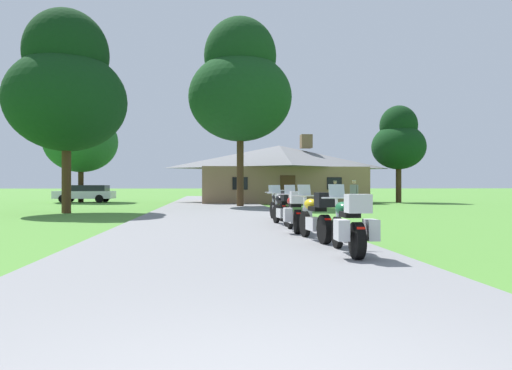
{
  "coord_description": "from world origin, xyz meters",
  "views": [
    {
      "loc": [
        -0.31,
        -2.41,
        1.32
      ],
      "look_at": [
        2.11,
        22.01,
        1.38
      ],
      "focal_mm": 32.93,
      "sensor_mm": 36.0,
      "label": 1
    }
  ],
  "objects_px": {
    "motorcycle_black_fourth_in_row": "(283,208)",
    "motorcycle_yellow_second_in_row": "(316,217)",
    "motorcycle_black_farthest_in_row": "(279,205)",
    "bystander_gray_shirt_beside_signpost": "(354,192)",
    "bystander_olive_shirt_near_lodge": "(335,192)",
    "tree_by_lodge_front": "(240,85)",
    "tree_left_near": "(66,87)",
    "parked_white_suv_far_left": "(85,193)",
    "tree_right_of_lodge": "(399,141)",
    "tree_left_far": "(81,133)",
    "motorcycle_red_third_in_row": "(295,212)",
    "motorcycle_green_nearest_to_camera": "(350,225)"
  },
  "relations": [
    {
      "from": "motorcycle_black_farthest_in_row",
      "to": "bystander_gray_shirt_beside_signpost",
      "type": "xyz_separation_m",
      "value": [
        6.31,
        10.9,
        0.33
      ]
    },
    {
      "from": "motorcycle_red_third_in_row",
      "to": "tree_by_lodge_front",
      "type": "height_order",
      "value": "tree_by_lodge_front"
    },
    {
      "from": "motorcycle_green_nearest_to_camera",
      "to": "bystander_olive_shirt_near_lodge",
      "type": "distance_m",
      "value": 23.29
    },
    {
      "from": "motorcycle_green_nearest_to_camera",
      "to": "tree_right_of_lodge",
      "type": "height_order",
      "value": "tree_right_of_lodge"
    },
    {
      "from": "motorcycle_black_fourth_in_row",
      "to": "parked_white_suv_far_left",
      "type": "xyz_separation_m",
      "value": [
        -12.37,
        24.16,
        0.16
      ]
    },
    {
      "from": "bystander_gray_shirt_beside_signpost",
      "to": "bystander_olive_shirt_near_lodge",
      "type": "bearing_deg",
      "value": -39.0
    },
    {
      "from": "motorcycle_black_fourth_in_row",
      "to": "tree_right_of_lodge",
      "type": "distance_m",
      "value": 25.41
    },
    {
      "from": "motorcycle_green_nearest_to_camera",
      "to": "motorcycle_yellow_second_in_row",
      "type": "xyz_separation_m",
      "value": [
        -0.11,
        2.24,
        0.01
      ]
    },
    {
      "from": "bystander_gray_shirt_beside_signpost",
      "to": "motorcycle_black_farthest_in_row",
      "type": "bearing_deg",
      "value": 101.74
    },
    {
      "from": "bystander_gray_shirt_beside_signpost",
      "to": "tree_right_of_lodge",
      "type": "height_order",
      "value": "tree_right_of_lodge"
    },
    {
      "from": "motorcycle_red_third_in_row",
      "to": "motorcycle_black_fourth_in_row",
      "type": "bearing_deg",
      "value": 90.84
    },
    {
      "from": "motorcycle_yellow_second_in_row",
      "to": "bystander_olive_shirt_near_lodge",
      "type": "xyz_separation_m",
      "value": [
        5.99,
        20.3,
        0.33
      ]
    },
    {
      "from": "motorcycle_black_farthest_in_row",
      "to": "tree_left_far",
      "type": "relative_size",
      "value": 0.22
    },
    {
      "from": "bystander_gray_shirt_beside_signpost",
      "to": "tree_by_lodge_front",
      "type": "height_order",
      "value": "tree_by_lodge_front"
    },
    {
      "from": "motorcycle_black_fourth_in_row",
      "to": "parked_white_suv_far_left",
      "type": "distance_m",
      "value": 27.14
    },
    {
      "from": "bystander_olive_shirt_near_lodge",
      "to": "tree_left_near",
      "type": "distance_m",
      "value": 17.76
    },
    {
      "from": "motorcycle_yellow_second_in_row",
      "to": "bystander_gray_shirt_beside_signpost",
      "type": "height_order",
      "value": "bystander_gray_shirt_beside_signpost"
    },
    {
      "from": "motorcycle_black_farthest_in_row",
      "to": "parked_white_suv_far_left",
      "type": "bearing_deg",
      "value": 113.85
    },
    {
      "from": "motorcycle_green_nearest_to_camera",
      "to": "motorcycle_black_fourth_in_row",
      "type": "height_order",
      "value": "same"
    },
    {
      "from": "motorcycle_black_farthest_in_row",
      "to": "bystander_gray_shirt_beside_signpost",
      "type": "bearing_deg",
      "value": 53.97
    },
    {
      "from": "tree_by_lodge_front",
      "to": "motorcycle_black_fourth_in_row",
      "type": "bearing_deg",
      "value": -88.33
    },
    {
      "from": "bystander_olive_shirt_near_lodge",
      "to": "tree_right_of_lodge",
      "type": "xyz_separation_m",
      "value": [
        6.76,
        5.61,
        4.05
      ]
    },
    {
      "from": "tree_left_far",
      "to": "bystander_olive_shirt_near_lodge",
      "type": "bearing_deg",
      "value": -25.66
    },
    {
      "from": "motorcycle_black_fourth_in_row",
      "to": "tree_right_of_lodge",
      "type": "bearing_deg",
      "value": 52.59
    },
    {
      "from": "motorcycle_red_third_in_row",
      "to": "motorcycle_black_farthest_in_row",
      "type": "height_order",
      "value": "same"
    },
    {
      "from": "motorcycle_red_third_in_row",
      "to": "motorcycle_black_farthest_in_row",
      "type": "distance_m",
      "value": 4.54
    },
    {
      "from": "tree_left_near",
      "to": "parked_white_suv_far_left",
      "type": "height_order",
      "value": "tree_left_near"
    },
    {
      "from": "tree_right_of_lodge",
      "to": "parked_white_suv_far_left",
      "type": "xyz_separation_m",
      "value": [
        -25.19,
        2.66,
        -4.22
      ]
    },
    {
      "from": "motorcycle_yellow_second_in_row",
      "to": "tree_right_of_lodge",
      "type": "relative_size",
      "value": 0.27
    },
    {
      "from": "tree_left_far",
      "to": "parked_white_suv_far_left",
      "type": "bearing_deg",
      "value": -55.87
    },
    {
      "from": "motorcycle_black_fourth_in_row",
      "to": "bystander_gray_shirt_beside_signpost",
      "type": "xyz_separation_m",
      "value": [
        6.5,
        13.14,
        0.33
      ]
    },
    {
      "from": "motorcycle_yellow_second_in_row",
      "to": "bystander_gray_shirt_beside_signpost",
      "type": "distance_m",
      "value": 18.7
    },
    {
      "from": "motorcycle_red_third_in_row",
      "to": "tree_by_lodge_front",
      "type": "xyz_separation_m",
      "value": [
        -0.39,
        16.99,
        7.12
      ]
    },
    {
      "from": "motorcycle_black_farthest_in_row",
      "to": "motorcycle_red_third_in_row",
      "type": "bearing_deg",
      "value": -98.72
    },
    {
      "from": "bystander_olive_shirt_near_lodge",
      "to": "bystander_gray_shirt_beside_signpost",
      "type": "xyz_separation_m",
      "value": [
        0.44,
        -2.75,
        0.0
      ]
    },
    {
      "from": "tree_by_lodge_front",
      "to": "motorcycle_black_farthest_in_row",
      "type": "bearing_deg",
      "value": -87.18
    },
    {
      "from": "bystander_gray_shirt_beside_signpost",
      "to": "parked_white_suv_far_left",
      "type": "xyz_separation_m",
      "value": [
        -18.87,
        11.02,
        -0.17
      ]
    },
    {
      "from": "bystander_olive_shirt_near_lodge",
      "to": "tree_right_of_lodge",
      "type": "bearing_deg",
      "value": 114.19
    },
    {
      "from": "tree_by_lodge_front",
      "to": "tree_left_near",
      "type": "height_order",
      "value": "tree_by_lodge_front"
    },
    {
      "from": "parked_white_suv_far_left",
      "to": "bystander_gray_shirt_beside_signpost",
      "type": "bearing_deg",
      "value": -117.34
    },
    {
      "from": "motorcycle_black_fourth_in_row",
      "to": "motorcycle_yellow_second_in_row",
      "type": "bearing_deg",
      "value": -95.71
    },
    {
      "from": "parked_white_suv_far_left",
      "to": "motorcycle_yellow_second_in_row",
      "type": "bearing_deg",
      "value": -153.54
    },
    {
      "from": "bystander_gray_shirt_beside_signpost",
      "to": "tree_right_of_lodge",
      "type": "xyz_separation_m",
      "value": [
        6.32,
        8.35,
        4.05
      ]
    },
    {
      "from": "motorcycle_black_farthest_in_row",
      "to": "tree_left_far",
      "type": "xyz_separation_m",
      "value": [
        -13.14,
        22.78,
        5.09
      ]
    },
    {
      "from": "tree_left_near",
      "to": "parked_white_suv_far_left",
      "type": "relative_size",
      "value": 2.12
    },
    {
      "from": "motorcycle_green_nearest_to_camera",
      "to": "motorcycle_red_third_in_row",
      "type": "distance_m",
      "value": 4.35
    },
    {
      "from": "motorcycle_yellow_second_in_row",
      "to": "motorcycle_black_fourth_in_row",
      "type": "height_order",
      "value": "same"
    },
    {
      "from": "motorcycle_black_farthest_in_row",
      "to": "motorcycle_black_fourth_in_row",
      "type": "bearing_deg",
      "value": -100.66
    },
    {
      "from": "bystander_olive_shirt_near_lodge",
      "to": "tree_by_lodge_front",
      "type": "xyz_separation_m",
      "value": [
        -6.48,
        -1.19,
        6.78
      ]
    },
    {
      "from": "tree_right_of_lodge",
      "to": "tree_left_near",
      "type": "xyz_separation_m",
      "value": [
        -22.14,
        -12.8,
        1.17
      ]
    }
  ]
}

